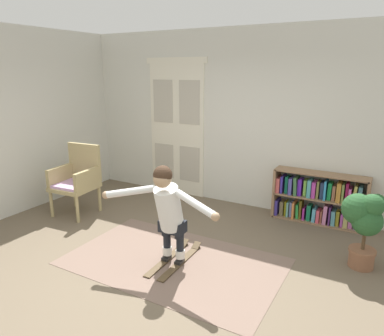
# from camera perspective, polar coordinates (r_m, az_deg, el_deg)

# --- Properties ---
(ground_plane) EXTENTS (7.20, 7.20, 0.00)m
(ground_plane) POSITION_cam_1_polar(r_m,az_deg,el_deg) (4.29, -5.99, -16.20)
(ground_plane) COLOR brown
(back_wall) EXTENTS (6.00, 0.10, 2.90)m
(back_wall) POSITION_cam_1_polar(r_m,az_deg,el_deg) (6.02, 8.17, 7.59)
(back_wall) COLOR beige
(back_wall) RESTS_ON ground
(side_wall_left) EXTENTS (0.10, 6.00, 2.90)m
(side_wall_left) POSITION_cam_1_polar(r_m,az_deg,el_deg) (6.21, -27.46, 6.28)
(side_wall_left) COLOR beige
(side_wall_left) RESTS_ON ground
(double_door) EXTENTS (1.22, 0.05, 2.45)m
(double_door) POSITION_cam_1_polar(r_m,az_deg,el_deg) (6.56, -2.42, 6.40)
(double_door) COLOR silver
(double_door) RESTS_ON ground
(rug) EXTENTS (2.55, 1.55, 0.01)m
(rug) POSITION_cam_1_polar(r_m,az_deg,el_deg) (4.49, -2.91, -14.54)
(rug) COLOR #755E52
(rug) RESTS_ON ground
(bookshelf) EXTENTS (1.35, 0.30, 0.77)m
(bookshelf) POSITION_cam_1_polar(r_m,az_deg,el_deg) (5.73, 19.39, -4.75)
(bookshelf) COLOR #88684B
(bookshelf) RESTS_ON ground
(wicker_chair) EXTENTS (0.65, 0.65, 1.10)m
(wicker_chair) POSITION_cam_1_polar(r_m,az_deg,el_deg) (6.00, -17.68, -1.49)
(wicker_chair) COLOR tan
(wicker_chair) RESTS_ON ground
(potted_plant) EXTENTS (0.46, 0.44, 0.92)m
(potted_plant) POSITION_cam_1_polar(r_m,az_deg,el_deg) (4.54, 25.60, -7.39)
(potted_plant) COLOR brown
(potted_plant) RESTS_ON ground
(skis_pair) EXTENTS (0.30, 0.94, 0.07)m
(skis_pair) POSITION_cam_1_polar(r_m,az_deg,el_deg) (4.51, -2.69, -14.15)
(skis_pair) COLOR brown
(skis_pair) RESTS_ON rug
(person_skier) EXTENTS (1.47, 0.54, 1.17)m
(person_skier) POSITION_cam_1_polar(r_m,az_deg,el_deg) (4.09, -3.83, -6.18)
(person_skier) COLOR white
(person_skier) RESTS_ON skis_pair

